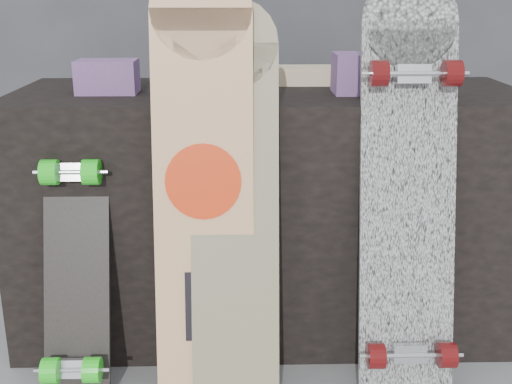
{
  "coord_description": "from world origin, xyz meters",
  "views": [
    {
      "loc": [
        -0.09,
        -1.52,
        1.11
      ],
      "look_at": [
        -0.05,
        0.2,
        0.56
      ],
      "focal_mm": 45.0,
      "sensor_mm": 36.0,
      "label": 1
    }
  ],
  "objects_px": {
    "longboard_geisha": "(203,175)",
    "longboard_celtic": "(235,194)",
    "vendor_table": "(269,210)",
    "longboard_cascadia": "(409,183)",
    "skateboard_dark": "(75,252)"
  },
  "relations": [
    {
      "from": "longboard_geisha",
      "to": "longboard_celtic",
      "type": "xyz_separation_m",
      "value": [
        0.08,
        -0.0,
        -0.05
      ]
    },
    {
      "from": "vendor_table",
      "to": "longboard_geisha",
      "type": "relative_size",
      "value": 1.34
    },
    {
      "from": "longboard_geisha",
      "to": "longboard_cascadia",
      "type": "xyz_separation_m",
      "value": [
        0.56,
        0.02,
        -0.03
      ]
    },
    {
      "from": "vendor_table",
      "to": "longboard_cascadia",
      "type": "xyz_separation_m",
      "value": [
        0.37,
        -0.35,
        0.2
      ]
    },
    {
      "from": "vendor_table",
      "to": "skateboard_dark",
      "type": "xyz_separation_m",
      "value": [
        -0.55,
        -0.36,
        0.01
      ]
    },
    {
      "from": "longboard_celtic",
      "to": "skateboard_dark",
      "type": "distance_m",
      "value": 0.48
    },
    {
      "from": "longboard_celtic",
      "to": "skateboard_dark",
      "type": "relative_size",
      "value": 1.36
    },
    {
      "from": "longboard_cascadia",
      "to": "skateboard_dark",
      "type": "bearing_deg",
      "value": -179.37
    },
    {
      "from": "longboard_geisha",
      "to": "longboard_celtic",
      "type": "distance_m",
      "value": 0.1
    },
    {
      "from": "vendor_table",
      "to": "skateboard_dark",
      "type": "relative_size",
      "value": 2.0
    },
    {
      "from": "vendor_table",
      "to": "longboard_geisha",
      "type": "height_order",
      "value": "longboard_geisha"
    },
    {
      "from": "longboard_geisha",
      "to": "longboard_celtic",
      "type": "bearing_deg",
      "value": -3.08
    },
    {
      "from": "longboard_cascadia",
      "to": "longboard_geisha",
      "type": "bearing_deg",
      "value": -178.11
    },
    {
      "from": "longboard_geisha",
      "to": "skateboard_dark",
      "type": "height_order",
      "value": "longboard_geisha"
    },
    {
      "from": "longboard_geisha",
      "to": "longboard_cascadia",
      "type": "height_order",
      "value": "longboard_geisha"
    }
  ]
}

